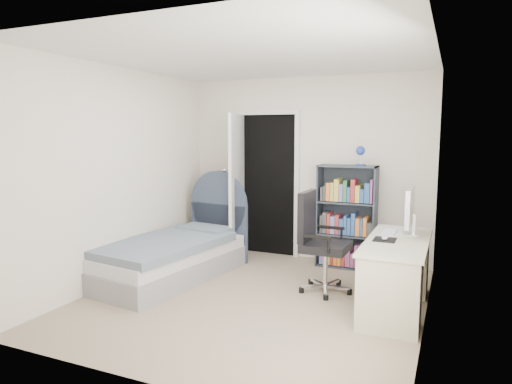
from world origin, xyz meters
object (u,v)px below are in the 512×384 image
at_px(nightstand, 218,227).
at_px(desk, 397,271).
at_px(office_chair, 318,237).
at_px(floor_lamp, 224,220).
at_px(bookcase, 347,221).
at_px(bed, 175,254).

distance_m(nightstand, desk, 3.00).
bearing_deg(office_chair, nightstand, 149.53).
bearing_deg(nightstand, floor_lamp, -41.47).
xyz_separation_m(floor_lamp, office_chair, (1.66, -0.92, 0.10)).
bearing_deg(bookcase, office_chair, -95.35).
height_order(desk, office_chair, desk).
distance_m(bed, bookcase, 2.24).
bearing_deg(office_chair, floor_lamp, 150.94).
distance_m(nightstand, floor_lamp, 0.29).
height_order(bed, office_chair, bed).
bearing_deg(bed, bookcase, 34.02).
bearing_deg(bed, office_chair, 6.92).
xyz_separation_m(bed, desk, (2.60, -0.01, 0.11)).
bearing_deg(floor_lamp, desk, -24.34).
height_order(bookcase, desk, bookcase).
bearing_deg(bed, desk, -0.23).
bearing_deg(floor_lamp, bookcase, 3.48).
relative_size(bed, desk, 1.46).
bearing_deg(bookcase, desk, -58.28).
relative_size(nightstand, floor_lamp, 0.44).
height_order(bed, desk, bed).
xyz_separation_m(nightstand, office_chair, (1.84, -1.08, 0.25)).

